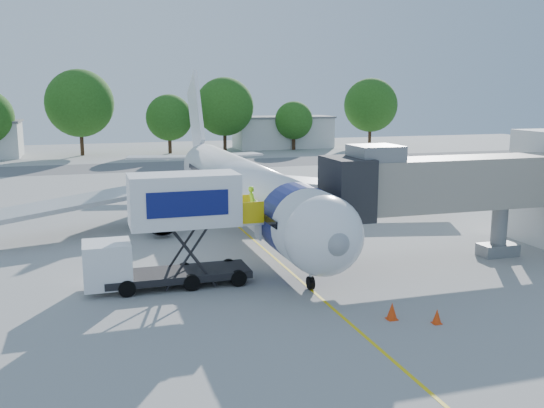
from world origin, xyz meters
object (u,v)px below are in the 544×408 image
object	(u,v)px
ground_tug	(447,310)
catering_hiloader	(171,231)
aircraft	(240,187)
jet_bridge	(432,185)

from	to	relation	value
ground_tug	catering_hiloader	bearing A→B (deg)	134.18
catering_hiloader	ground_tug	size ratio (longest dim) A/B	2.18
aircraft	jet_bridge	bearing A→B (deg)	-54.30
jet_bridge	catering_hiloader	bearing A→B (deg)	-179.99
aircraft	jet_bridge	world-z (taller)	aircraft
jet_bridge	catering_hiloader	world-z (taller)	jet_bridge
jet_bridge	ground_tug	bearing A→B (deg)	-117.54
aircraft	ground_tug	bearing A→B (deg)	-80.26
aircraft	catering_hiloader	distance (m)	12.77
ground_tug	jet_bridge	bearing A→B (deg)	58.81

